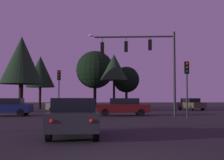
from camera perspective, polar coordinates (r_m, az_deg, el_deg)
ground_plane at (r=32.11m, az=0.38°, el=-6.06°), size 168.00×168.00×0.00m
traffic_signal_mast_arm at (r=26.51m, az=6.37°, el=4.52°), size 7.41×0.66×7.13m
traffic_light_corner_left at (r=29.22m, az=-9.58°, el=-0.56°), size 0.36×0.38×4.10m
traffic_light_corner_right at (r=23.61m, az=13.67°, el=0.34°), size 0.33×0.37×4.23m
car_nearside_lane at (r=12.47m, az=-6.79°, el=-6.63°), size 2.18×4.31×1.52m
car_crossing_left at (r=27.00m, az=2.10°, el=-4.88°), size 4.72×2.04×1.52m
car_crossing_right at (r=27.89m, az=-18.40°, el=-4.67°), size 4.12×1.91×1.52m
car_far_lane at (r=40.62m, az=14.36°, el=-4.28°), size 2.93×4.34×1.52m
car_parked_lot at (r=32.91m, az=-7.89°, el=-4.58°), size 4.90×3.55×1.52m
tree_behind_sign at (r=36.64m, az=-16.13°, el=3.49°), size 4.76×4.76×8.53m
tree_left_far at (r=45.18m, az=-12.88°, el=1.48°), size 4.12×4.12×7.49m
tree_center_horizon at (r=48.15m, az=2.76°, el=0.05°), size 4.02×4.02×6.42m
tree_right_cluster at (r=40.14m, az=0.48°, el=2.32°), size 3.56×3.56×7.20m
tree_lot_edge at (r=45.87m, az=-3.02°, el=1.88°), size 5.54×5.54×8.49m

